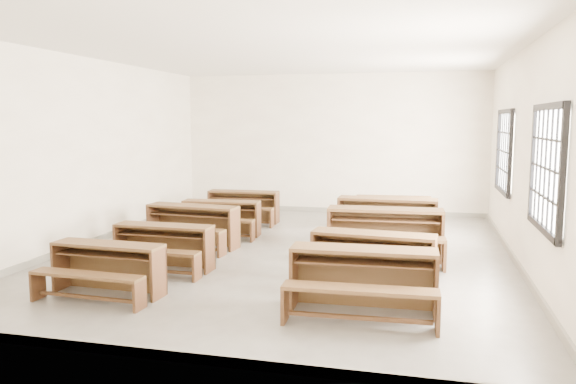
% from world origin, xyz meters
% --- Properties ---
extents(room, '(8.50, 8.50, 3.20)m').
position_xyz_m(room, '(0.09, 0.00, 2.14)').
color(room, gray).
rests_on(room, ground).
extents(desk_set_0, '(1.45, 0.80, 0.64)m').
position_xyz_m(desk_set_0, '(-1.65, -2.65, 0.37)').
color(desk_set_0, brown).
rests_on(desk_set_0, ground).
extents(desk_set_1, '(1.45, 0.77, 0.65)m').
position_xyz_m(desk_set_1, '(-1.51, -1.40, 0.38)').
color(desk_set_1, brown).
rests_on(desk_set_1, ground).
extents(desk_set_2, '(1.65, 0.96, 0.71)m').
position_xyz_m(desk_set_2, '(-1.69, 0.04, 0.42)').
color(desk_set_2, brown).
rests_on(desk_set_2, ground).
extents(desk_set_3, '(1.49, 0.84, 0.65)m').
position_xyz_m(desk_set_3, '(-1.56, 1.08, 0.38)').
color(desk_set_3, brown).
rests_on(desk_set_3, ground).
extents(desk_set_4, '(1.50, 0.82, 0.67)m').
position_xyz_m(desk_set_4, '(-1.58, 2.45, 0.39)').
color(desk_set_4, brown).
rests_on(desk_set_4, ground).
extents(desk_set_5, '(1.65, 0.90, 0.73)m').
position_xyz_m(desk_set_5, '(1.49, -2.57, 0.42)').
color(desk_set_5, brown).
rests_on(desk_set_5, ground).
extents(desk_set_6, '(1.64, 0.96, 0.71)m').
position_xyz_m(desk_set_6, '(1.50, -1.57, 0.41)').
color(desk_set_6, brown).
rests_on(desk_set_6, ground).
extents(desk_set_7, '(1.80, 1.00, 0.79)m').
position_xyz_m(desk_set_7, '(1.55, -0.04, 0.46)').
color(desk_set_7, brown).
rests_on(desk_set_7, ground).
extents(desk_set_8, '(1.74, 0.93, 0.78)m').
position_xyz_m(desk_set_8, '(1.49, 1.23, 0.45)').
color(desk_set_8, brown).
rests_on(desk_set_8, ground).
extents(desk_set_9, '(1.51, 0.87, 0.65)m').
position_xyz_m(desk_set_9, '(1.54, 2.42, 0.38)').
color(desk_set_9, brown).
rests_on(desk_set_9, ground).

